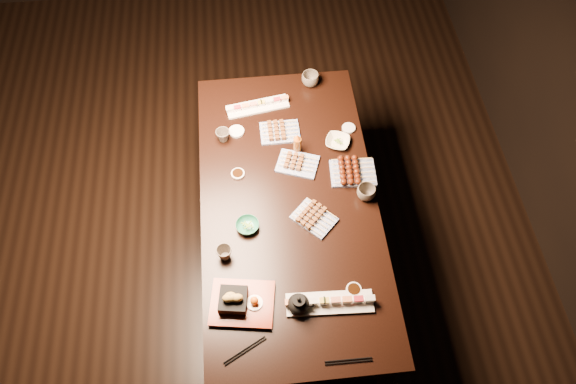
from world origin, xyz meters
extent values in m
plane|color=black|center=(0.00, 0.00, 0.00)|extent=(5.00, 5.00, 0.00)
cube|color=black|center=(0.40, -0.26, 0.38)|extent=(1.24, 1.94, 0.75)
imported|color=#287A5A|center=(0.18, -0.39, 0.77)|extent=(0.14, 0.14, 0.04)
imported|color=beige|center=(0.70, 0.09, 0.77)|extent=(0.17, 0.17, 0.03)
imported|color=brown|center=(0.06, -0.53, 0.79)|extent=(0.08, 0.08, 0.07)
imported|color=brown|center=(0.79, -0.26, 0.79)|extent=(0.10, 0.10, 0.08)
imported|color=brown|center=(0.08, 0.18, 0.79)|extent=(0.08, 0.08, 0.07)
imported|color=brown|center=(0.60, 0.55, 0.79)|extent=(0.12, 0.12, 0.08)
cylinder|color=brown|center=(0.47, 0.07, 0.82)|extent=(0.06, 0.06, 0.13)
cylinder|color=white|center=(0.15, -0.06, 0.76)|extent=(0.09, 0.09, 0.01)
cylinder|color=white|center=(0.78, 0.19, 0.76)|extent=(0.09, 0.09, 0.01)
cylinder|color=white|center=(0.64, -0.77, 0.76)|extent=(0.09, 0.09, 0.01)
cylinder|color=white|center=(0.15, 0.23, 0.76)|extent=(0.11, 0.11, 0.02)
camera|label=1|loc=(0.24, -1.77, 3.17)|focal=35.00mm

